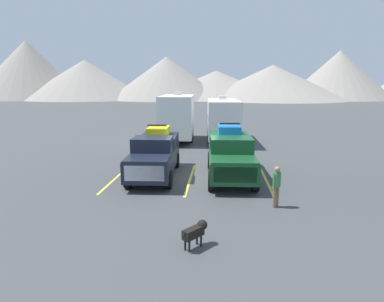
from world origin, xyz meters
TOP-DOWN VIEW (x-y plane):
  - ground_plane at (0.00, 0.00)m, footprint 240.00×240.00m
  - pickup_truck_a at (-1.84, 0.07)m, footprint 2.31×5.74m
  - pickup_truck_b at (1.96, 0.08)m, footprint 2.40×5.74m
  - lot_stripe_a at (-3.73, -0.41)m, footprint 0.12×5.50m
  - lot_stripe_b at (0.00, -0.41)m, footprint 0.12×5.50m
  - lot_stripe_c at (3.73, -0.41)m, footprint 0.12×5.50m
  - camper_trailer_a at (-2.01, 10.17)m, footprint 2.80×7.26m
  - camper_trailer_b at (1.64, 10.27)m, footprint 2.72×8.11m
  - person_a at (3.60, -3.92)m, footprint 0.30×0.29m
  - dog at (0.80, -7.26)m, footprint 0.71×0.82m
  - mountain_ridge at (-8.45, 85.34)m, footprint 144.95×48.40m

SIDE VIEW (x-z plane):
  - ground_plane at x=0.00m, z-range 0.00..0.00m
  - lot_stripe_a at x=-3.73m, z-range 0.00..0.01m
  - lot_stripe_b at x=0.00m, z-range 0.00..0.01m
  - lot_stripe_c at x=3.73m, z-range 0.00..0.01m
  - dog at x=0.80m, z-range 0.13..0.87m
  - person_a at x=3.60m, z-range 0.12..1.73m
  - pickup_truck_a at x=-1.84m, z-range -0.11..2.42m
  - pickup_truck_b at x=1.96m, z-range -0.11..2.55m
  - camper_trailer_b at x=1.64m, z-range 0.10..3.77m
  - camper_trailer_a at x=-2.01m, z-range 0.10..4.10m
  - mountain_ridge at x=-8.45m, z-range -2.55..15.00m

